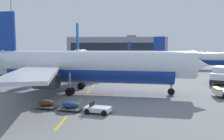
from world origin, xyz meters
The scene contains 11 objects.
ground centered at (40.00, 40.00, 0.00)m, with size 400.00×400.00×0.00m, color slate.
apron_paint_markings centered at (18.00, 38.38, 0.00)m, with size 8.00×97.24×0.01m.
airliner_foreground centered at (17.62, 23.19, 3.95)m, with size 34.82×34.41×12.20m.
airliner_mid_left centered at (45.05, 62.22, 3.30)m, with size 28.60×27.78×10.19m.
airliner_far_center centered at (10.68, 54.84, 3.88)m, with size 33.65×34.16×11.98m.
airliner_far_right centered at (27.70, 98.16, 3.14)m, with size 26.50×27.26×9.70m.
fuel_service_truck centered at (-0.50, 37.51, 1.65)m, with size 7.20×3.20×3.14m.
ground_power_truck centered at (41.20, 33.00, 1.65)m, with size 5.66×7.24×3.14m.
baggage_train centered at (17.91, 13.07, 0.52)m, with size 8.70×3.55×1.14m.
apron_light_mast_near centered at (-15.13, 65.96, 15.18)m, with size 1.80×1.80×24.35m.
terminal_satellite centered at (17.63, 142.93, 6.55)m, with size 61.52×26.67×14.66m.
Camera 1 is at (23.77, -10.31, 6.68)m, focal length 36.76 mm.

